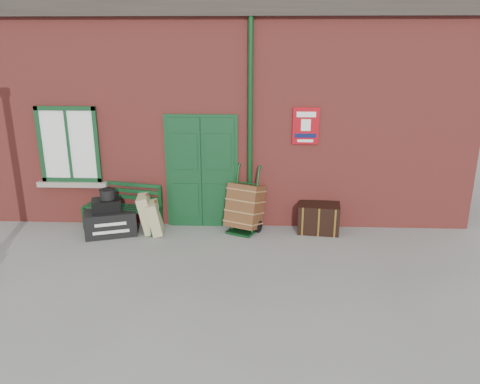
# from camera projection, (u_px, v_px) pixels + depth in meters

# --- Properties ---
(ground) EXTENTS (80.00, 80.00, 0.00)m
(ground) POSITION_uv_depth(u_px,v_px,m) (210.00, 257.00, 8.13)
(ground) COLOR gray
(ground) RESTS_ON ground
(station_building) EXTENTS (10.30, 4.30, 4.36)m
(station_building) POSITION_uv_depth(u_px,v_px,m) (224.00, 106.00, 10.79)
(station_building) COLOR #973730
(station_building) RESTS_ON ground
(bench) EXTENTS (1.59, 0.79, 0.95)m
(bench) POSITION_uv_depth(u_px,v_px,m) (124.00, 205.00, 9.26)
(bench) COLOR #0F3A1C
(bench) RESTS_ON ground
(houdini_trunk) EXTENTS (1.07, 0.80, 0.48)m
(houdini_trunk) POSITION_uv_depth(u_px,v_px,m) (111.00, 223.00, 9.01)
(houdini_trunk) COLOR black
(houdini_trunk) RESTS_ON ground
(strongbox) EXTENTS (0.62, 0.53, 0.24)m
(strongbox) POSITION_uv_depth(u_px,v_px,m) (106.00, 205.00, 8.90)
(strongbox) COLOR black
(strongbox) RESTS_ON houdini_trunk
(hatbox) EXTENTS (0.36, 0.36, 0.19)m
(hatbox) POSITION_uv_depth(u_px,v_px,m) (107.00, 194.00, 8.86)
(hatbox) COLOR black
(hatbox) RESTS_ON strongbox
(suitcase_back) EXTENTS (0.42, 0.56, 0.76)m
(suitcase_back) POSITION_uv_depth(u_px,v_px,m) (147.00, 213.00, 9.11)
(suitcase_back) COLOR tan
(suitcase_back) RESTS_ON ground
(suitcase_front) EXTENTS (0.36, 0.51, 0.65)m
(suitcase_front) POSITION_uv_depth(u_px,v_px,m) (155.00, 218.00, 9.02)
(suitcase_front) COLOR tan
(suitcase_front) RESTS_ON ground
(porter_trolley) EXTENTS (0.83, 0.86, 1.28)m
(porter_trolley) POSITION_uv_depth(u_px,v_px,m) (245.00, 207.00, 9.12)
(porter_trolley) COLOR #0D3717
(porter_trolley) RESTS_ON ground
(dark_trunk) EXTENTS (0.84, 0.60, 0.57)m
(dark_trunk) POSITION_uv_depth(u_px,v_px,m) (319.00, 218.00, 9.13)
(dark_trunk) COLOR black
(dark_trunk) RESTS_ON ground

